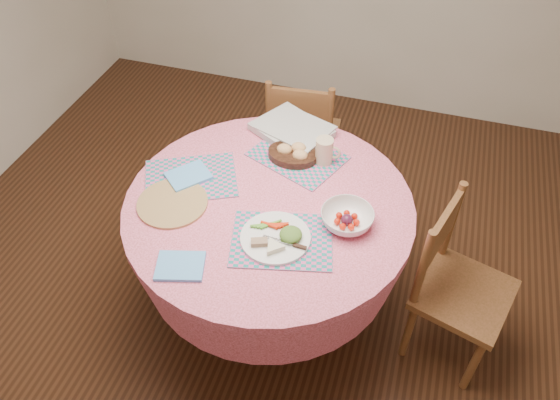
% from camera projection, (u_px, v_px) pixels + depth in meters
% --- Properties ---
extents(ground, '(4.00, 4.00, 0.00)m').
position_uv_depth(ground, '(271.00, 305.00, 2.84)').
color(ground, '#331C0F').
rests_on(ground, ground).
extents(dining_table, '(1.24, 1.24, 0.75)m').
position_uv_depth(dining_table, '(269.00, 233.00, 2.45)').
color(dining_table, pink).
rests_on(dining_table, ground).
extents(chair_right, '(0.48, 0.49, 0.86)m').
position_uv_depth(chair_right, '(455.00, 284.00, 2.38)').
color(chair_right, brown).
rests_on(chair_right, ground).
extents(chair_back, '(0.44, 0.42, 0.86)m').
position_uv_depth(chair_back, '(302.00, 136.00, 3.13)').
color(chair_back, brown).
rests_on(chair_back, ground).
extents(placemat_front, '(0.46, 0.39, 0.01)m').
position_uv_depth(placemat_front, '(282.00, 240.00, 2.16)').
color(placemat_front, '#17827B').
rests_on(placemat_front, dining_table).
extents(placemat_left, '(0.49, 0.45, 0.01)m').
position_uv_depth(placemat_left, '(191.00, 178.00, 2.42)').
color(placemat_left, '#17827B').
rests_on(placemat_left, dining_table).
extents(placemat_back, '(0.48, 0.43, 0.01)m').
position_uv_depth(placemat_back, '(298.00, 156.00, 2.53)').
color(placemat_back, '#17827B').
rests_on(placemat_back, dining_table).
extents(wicker_trivet, '(0.30, 0.30, 0.01)m').
position_uv_depth(wicker_trivet, '(172.00, 203.00, 2.31)').
color(wicker_trivet, '#986B42').
rests_on(wicker_trivet, dining_table).
extents(napkin_near, '(0.21, 0.18, 0.01)m').
position_uv_depth(napkin_near, '(180.00, 266.00, 2.06)').
color(napkin_near, '#5EABF3').
rests_on(napkin_near, dining_table).
extents(napkin_far, '(0.22, 0.23, 0.01)m').
position_uv_depth(napkin_far, '(188.00, 176.00, 2.42)').
color(napkin_far, '#5EABF3').
rests_on(napkin_far, placemat_left).
extents(dinner_plate, '(0.28, 0.28, 0.05)m').
position_uv_depth(dinner_plate, '(277.00, 238.00, 2.15)').
color(dinner_plate, white).
rests_on(dinner_plate, placemat_front).
extents(bread_bowl, '(0.23, 0.23, 0.08)m').
position_uv_depth(bread_bowl, '(293.00, 153.00, 2.50)').
color(bread_bowl, black).
rests_on(bread_bowl, placemat_back).
extents(latte_mug, '(0.12, 0.08, 0.12)m').
position_uv_depth(latte_mug, '(325.00, 151.00, 2.46)').
color(latte_mug, beige).
rests_on(latte_mug, placemat_back).
extents(fruit_bowl, '(0.26, 0.26, 0.07)m').
position_uv_depth(fruit_bowl, '(347.00, 219.00, 2.20)').
color(fruit_bowl, white).
rests_on(fruit_bowl, dining_table).
extents(newspaper_stack, '(0.43, 0.40, 0.04)m').
position_uv_depth(newspaper_stack, '(292.00, 130.00, 2.64)').
color(newspaper_stack, silver).
rests_on(newspaper_stack, dining_table).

